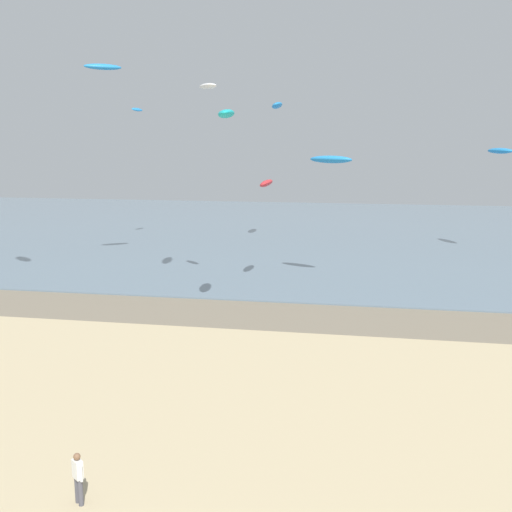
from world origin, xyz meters
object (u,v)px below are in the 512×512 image
kite_aloft_1 (208,86)px  person_nearest_camera (78,477)px  kite_aloft_6 (266,183)px  kite_aloft_8 (331,159)px  kite_aloft_2 (103,67)px  kite_aloft_5 (226,114)px  kite_aloft_3 (500,151)px  kite_aloft_0 (277,105)px  kite_aloft_9 (137,110)px

kite_aloft_1 → person_nearest_camera: bearing=141.3°
kite_aloft_6 → kite_aloft_8: kite_aloft_8 is taller
kite_aloft_6 → kite_aloft_8: bearing=-77.8°
kite_aloft_2 → kite_aloft_6: 16.98m
person_nearest_camera → kite_aloft_5: size_ratio=0.60×
kite_aloft_3 → kite_aloft_5: 34.85m
kite_aloft_0 → kite_aloft_6: (1.62, -17.25, -6.77)m
kite_aloft_3 → kite_aloft_6: size_ratio=1.23×
kite_aloft_2 → kite_aloft_5: size_ratio=1.07×
kite_aloft_0 → kite_aloft_1: (-1.89, -20.75, 0.05)m
kite_aloft_8 → kite_aloft_9: 26.96m
person_nearest_camera → kite_aloft_8: bearing=78.4°
kite_aloft_0 → person_nearest_camera: bearing=177.9°
person_nearest_camera → kite_aloft_5: 21.20m
kite_aloft_0 → kite_aloft_8: size_ratio=0.98×
kite_aloft_1 → kite_aloft_6: (3.52, 3.50, -6.82)m
kite_aloft_6 → kite_aloft_9: kite_aloft_9 is taller
kite_aloft_1 → kite_aloft_2: size_ratio=0.70×
kite_aloft_1 → kite_aloft_2: bearing=14.6°
kite_aloft_1 → kite_aloft_9: (-13.02, 20.26, -0.34)m
kite_aloft_0 → kite_aloft_6: size_ratio=1.21×
kite_aloft_1 → kite_aloft_8: 10.65m
kite_aloft_0 → kite_aloft_3: (21.87, -0.41, -4.52)m
kite_aloft_0 → kite_aloft_8: bearing=-161.1°
kite_aloft_2 → kite_aloft_6: kite_aloft_2 is taller
kite_aloft_6 → kite_aloft_8: size_ratio=0.81×
kite_aloft_1 → kite_aloft_0: bearing=-48.9°
person_nearest_camera → kite_aloft_0: bearing=90.4°
person_nearest_camera → kite_aloft_9: size_ratio=0.94×
kite_aloft_1 → kite_aloft_8: kite_aloft_1 is taller
person_nearest_camera → kite_aloft_0: (-0.29, 45.92, 13.93)m
kite_aloft_3 → kite_aloft_9: (-36.78, -0.08, 4.23)m
kite_aloft_0 → kite_aloft_1: size_ratio=1.61×
kite_aloft_2 → kite_aloft_8: 20.27m
kite_aloft_3 → kite_aloft_5: size_ratio=1.22×
kite_aloft_3 → kite_aloft_8: size_ratio=1.00×
kite_aloft_3 → kite_aloft_5: bearing=118.3°
kite_aloft_3 → kite_aloft_5: (-20.78, -27.88, 2.35)m
kite_aloft_5 → kite_aloft_6: bearing=-11.4°
kite_aloft_3 → kite_aloft_6: bearing=104.8°
kite_aloft_1 → kite_aloft_8: (8.28, 4.41, -5.04)m
kite_aloft_2 → kite_aloft_5: (13.48, -14.03, -4.51)m
person_nearest_camera → kite_aloft_2: (-12.69, 31.66, 16.26)m
kite_aloft_2 → kite_aloft_3: (34.26, 13.85, -6.85)m
kite_aloft_9 → kite_aloft_8: bearing=67.1°
kite_aloft_8 → kite_aloft_9: size_ratio=1.92×
kite_aloft_1 → kite_aloft_5: bearing=157.9°
person_nearest_camera → kite_aloft_3: bearing=64.6°
kite_aloft_5 → kite_aloft_9: 32.14m
person_nearest_camera → kite_aloft_6: 29.58m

